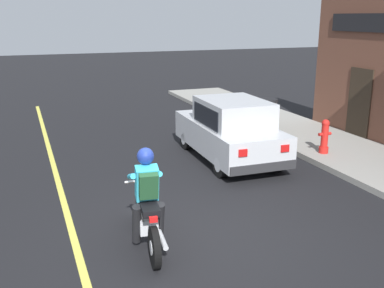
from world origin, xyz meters
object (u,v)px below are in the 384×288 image
(motorcycle_with_rider, at_px, (147,206))
(trash_bin, at_px, (268,115))
(car_hatchback, at_px, (230,130))
(fire_hydrant, at_px, (325,137))

(motorcycle_with_rider, height_order, trash_bin, motorcycle_with_rider)
(motorcycle_with_rider, xyz_separation_m, car_hatchback, (3.15, 3.57, 0.09))
(fire_hydrant, xyz_separation_m, trash_bin, (-0.14, 2.59, 0.06))
(car_hatchback, bearing_deg, motorcycle_with_rider, -131.42)
(car_hatchback, distance_m, trash_bin, 2.83)
(trash_bin, bearing_deg, fire_hydrant, -86.80)
(motorcycle_with_rider, xyz_separation_m, fire_hydrant, (5.45, 2.80, -0.11))
(car_hatchback, bearing_deg, fire_hydrant, -18.39)
(fire_hydrant, bearing_deg, trash_bin, 93.20)
(car_hatchback, height_order, trash_bin, car_hatchback)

